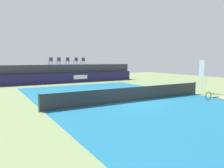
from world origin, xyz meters
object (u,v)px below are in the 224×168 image
at_px(umpire_chair, 202,74).
at_px(net_post_near, 39,103).
at_px(net_post_far, 195,88).
at_px(spectator_chair_far_left, 51,61).
at_px(spectator_chair_far_right, 83,61).
at_px(spectator_chair_left, 59,61).
at_px(spectator_chair_right, 76,61).
at_px(spectator_chair_center, 67,61).
at_px(tennis_ball, 105,103).

height_order(umpire_chair, net_post_near, umpire_chair).
bearing_deg(net_post_far, spectator_chair_far_left, 116.87).
bearing_deg(umpire_chair, net_post_near, 179.94).
distance_m(spectator_chair_far_right, umpire_chair, 16.01).
height_order(spectator_chair_left, net_post_near, spectator_chair_left).
height_order(spectator_chair_far_left, umpire_chair, spectator_chair_far_left).
bearing_deg(spectator_chair_left, spectator_chair_right, -7.84).
relative_size(spectator_chair_far_left, spectator_chair_right, 1.00).
distance_m(spectator_chair_right, umpire_chair, 16.13).
height_order(spectator_chair_left, spectator_chair_far_right, same).
bearing_deg(net_post_near, spectator_chair_left, 69.77).
relative_size(spectator_chair_far_left, spectator_chair_far_right, 1.00).
xyz_separation_m(spectator_chair_center, spectator_chair_right, (1.12, -0.02, 0.00)).
bearing_deg(tennis_ball, umpire_chair, -2.01).
bearing_deg(net_post_far, spectator_chair_far_right, 102.45).
distance_m(spectator_chair_far_left, spectator_chair_far_right, 4.34).
height_order(spectator_chair_far_right, umpire_chair, spectator_chair_far_right).
xyz_separation_m(spectator_chair_left, spectator_chair_center, (1.07, -0.29, 0.00)).
distance_m(umpire_chair, net_post_near, 13.23).
bearing_deg(tennis_ball, spectator_chair_center, 80.06).
distance_m(spectator_chair_left, net_post_near, 16.66).
bearing_deg(spectator_chair_far_left, spectator_chair_left, 11.52).
xyz_separation_m(umpire_chair, tennis_ball, (-9.02, 0.32, -1.55)).
bearing_deg(spectator_chair_center, spectator_chair_far_left, 178.07).
height_order(umpire_chair, tennis_ball, umpire_chair).
bearing_deg(spectator_chair_far_right, spectator_chair_left, 178.37).
height_order(spectator_chair_far_right, net_post_far, spectator_chair_far_right).
height_order(spectator_chair_center, net_post_near, spectator_chair_center).
distance_m(spectator_chair_center, spectator_chair_far_right, 2.23).
relative_size(spectator_chair_left, tennis_ball, 13.06).
height_order(spectator_chair_center, spectator_chair_far_right, same).
distance_m(spectator_chair_right, tennis_ball, 15.58).
distance_m(spectator_chair_right, net_post_far, 15.99).
bearing_deg(net_post_near, spectator_chair_right, 62.51).
bearing_deg(net_post_far, umpire_chair, -1.03).
bearing_deg(spectator_chair_left, spectator_chair_far_left, -168.48).
bearing_deg(spectator_chair_left, spectator_chair_far_right, -1.63).
distance_m(spectator_chair_center, net_post_far, 16.36).
relative_size(spectator_chair_center, spectator_chair_far_right, 1.00).
bearing_deg(net_post_near, spectator_chair_center, 65.97).
distance_m(spectator_chair_far_right, net_post_near, 17.97).
bearing_deg(spectator_chair_far_right, net_post_near, -120.31).
relative_size(net_post_near, net_post_far, 1.00).
relative_size(spectator_chair_center, net_post_far, 0.89).
bearing_deg(net_post_near, net_post_far, 0.00).
bearing_deg(spectator_chair_far_right, tennis_ball, -107.75).
xyz_separation_m(spectator_chair_center, tennis_ball, (-2.61, -14.90, -2.66)).
height_order(spectator_chair_far_left, spectator_chair_center, same).
relative_size(spectator_chair_far_left, net_post_near, 0.89).
distance_m(spectator_chair_center, tennis_ball, 15.36).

